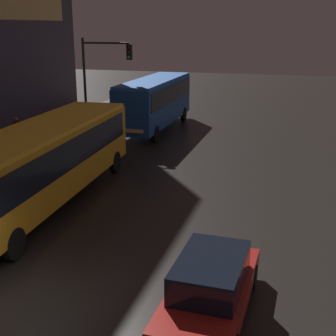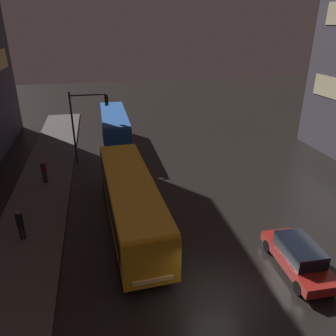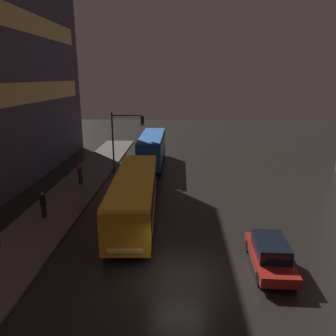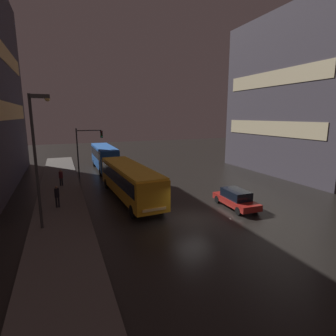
{
  "view_description": "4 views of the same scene",
  "coord_description": "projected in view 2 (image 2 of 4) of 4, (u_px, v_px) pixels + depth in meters",
  "views": [
    {
      "loc": [
        6.24,
        -8.67,
        6.74
      ],
      "look_at": [
        1.26,
        8.63,
        1.22
      ],
      "focal_mm": 50.0,
      "sensor_mm": 36.0,
      "label": 1
    },
    {
      "loc": [
        -4.45,
        -10.17,
        11.19
      ],
      "look_at": [
        -0.47,
        8.42,
        2.75
      ],
      "focal_mm": 35.0,
      "sensor_mm": 36.0,
      "label": 2
    },
    {
      "loc": [
        -0.07,
        -13.76,
        9.31
      ],
      "look_at": [
        -0.98,
        9.66,
        2.78
      ],
      "focal_mm": 35.0,
      "sensor_mm": 36.0,
      "label": 3
    },
    {
      "loc": [
        -8.61,
        -15.99,
        7.51
      ],
      "look_at": [
        1.31,
        8.13,
        2.28
      ],
      "focal_mm": 28.0,
      "sensor_mm": 36.0,
      "label": 4
    }
  ],
  "objects": [
    {
      "name": "sidewalk_left",
      "position": [
        37.0,
        206.0,
        21.67
      ],
      "size": [
        4.0,
        48.0,
        0.15
      ],
      "color": "#56514C",
      "rests_on": "ground"
    },
    {
      "name": "bus_near",
      "position": [
        131.0,
        197.0,
        19.04
      ],
      "size": [
        3.16,
        11.94,
        3.09
      ],
      "rotation": [
        0.0,
        0.0,
        3.19
      ],
      "color": "orange",
      "rests_on": "ground"
    },
    {
      "name": "bus_far",
      "position": [
        115.0,
        126.0,
        31.58
      ],
      "size": [
        2.41,
        9.76,
        3.37
      ],
      "rotation": [
        0.0,
        0.0,
        3.14
      ],
      "color": "#194793",
      "rests_on": "ground"
    },
    {
      "name": "pedestrian_near",
      "position": [
        20.0,
        222.0,
        17.85
      ],
      "size": [
        0.45,
        0.45,
        1.8
      ],
      "rotation": [
        0.0,
        0.0,
        0.23
      ],
      "color": "black",
      "rests_on": "sidewalk_left"
    },
    {
      "name": "ground_plane",
      "position": [
        218.0,
        299.0,
        14.48
      ],
      "size": [
        120.0,
        120.0,
        0.0
      ],
      "primitive_type": "plane",
      "color": "black"
    },
    {
      "name": "pedestrian_mid",
      "position": [
        44.0,
        170.0,
        24.31
      ],
      "size": [
        0.53,
        0.53,
        1.74
      ],
      "rotation": [
        0.0,
        0.0,
        1.18
      ],
      "color": "black",
      "rests_on": "sidewalk_left"
    },
    {
      "name": "traffic_light_main",
      "position": [
        85.0,
        115.0,
        27.72
      ],
      "size": [
        3.21,
        0.35,
        6.02
      ],
      "color": "#2D2D2D",
      "rests_on": "ground"
    },
    {
      "name": "car_taxi",
      "position": [
        298.0,
        256.0,
        15.99
      ],
      "size": [
        1.93,
        4.52,
        1.51
      ],
      "rotation": [
        0.0,
        0.0,
        3.11
      ],
      "color": "maroon",
      "rests_on": "ground"
    }
  ]
}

